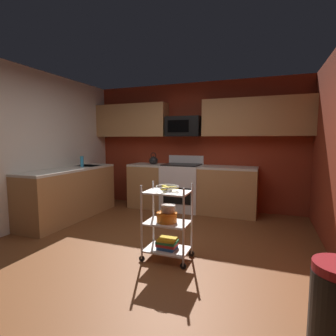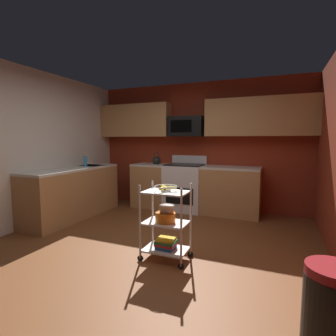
{
  "view_description": "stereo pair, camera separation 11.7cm",
  "coord_description": "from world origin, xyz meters",
  "px_view_note": "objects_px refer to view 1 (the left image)",
  "views": [
    {
      "loc": [
        1.44,
        -2.98,
        1.44
      ],
      "look_at": [
        0.18,
        0.36,
        1.05
      ],
      "focal_mm": 28.22,
      "sensor_mm": 36.0,
      "label": 1
    },
    {
      "loc": [
        1.55,
        -2.94,
        1.44
      ],
      "look_at": [
        0.18,
        0.36,
        1.05
      ],
      "focal_mm": 28.22,
      "sensor_mm": 36.0,
      "label": 2
    }
  ],
  "objects_px": {
    "mixing_bowl_small": "(168,208)",
    "book_stack": "(167,243)",
    "kettle": "(153,160)",
    "mixing_bowl_large": "(167,217)",
    "fruit_bowl": "(167,187)",
    "rolling_cart": "(167,223)",
    "microwave": "(184,127)",
    "oven_range": "(182,187)",
    "dish_soap_bottle": "(82,162)"
  },
  "relations": [
    {
      "from": "mixing_bowl_small",
      "to": "book_stack",
      "type": "distance_m",
      "value": 0.43
    },
    {
      "from": "book_stack",
      "to": "kettle",
      "type": "distance_m",
      "value": 2.64
    },
    {
      "from": "mixing_bowl_small",
      "to": "mixing_bowl_large",
      "type": "bearing_deg",
      "value": -95.02
    },
    {
      "from": "fruit_bowl",
      "to": "rolling_cart",
      "type": "bearing_deg",
      "value": 0.0
    },
    {
      "from": "microwave",
      "to": "mixing_bowl_large",
      "type": "height_order",
      "value": "microwave"
    },
    {
      "from": "kettle",
      "to": "mixing_bowl_small",
      "type": "bearing_deg",
      "value": -62.18
    },
    {
      "from": "book_stack",
      "to": "fruit_bowl",
      "type": "bearing_deg",
      "value": 180.0
    },
    {
      "from": "rolling_cart",
      "to": "fruit_bowl",
      "type": "bearing_deg",
      "value": 0.0
    },
    {
      "from": "fruit_bowl",
      "to": "mixing_bowl_small",
      "type": "bearing_deg",
      "value": 94.45
    },
    {
      "from": "book_stack",
      "to": "oven_range",
      "type": "bearing_deg",
      "value": 103.33
    },
    {
      "from": "oven_range",
      "to": "dish_soap_bottle",
      "type": "bearing_deg",
      "value": -149.72
    },
    {
      "from": "oven_range",
      "to": "mixing_bowl_small",
      "type": "xyz_separation_m",
      "value": [
        0.53,
        -2.2,
        0.14
      ]
    },
    {
      "from": "mixing_bowl_small",
      "to": "dish_soap_bottle",
      "type": "distance_m",
      "value": 2.56
    },
    {
      "from": "microwave",
      "to": "fruit_bowl",
      "type": "bearing_deg",
      "value": -77.24
    },
    {
      "from": "fruit_bowl",
      "to": "kettle",
      "type": "bearing_deg",
      "value": 117.5
    },
    {
      "from": "mixing_bowl_small",
      "to": "dish_soap_bottle",
      "type": "height_order",
      "value": "dish_soap_bottle"
    },
    {
      "from": "mixing_bowl_large",
      "to": "mixing_bowl_small",
      "type": "distance_m",
      "value": 0.11
    },
    {
      "from": "book_stack",
      "to": "microwave",
      "type": "bearing_deg",
      "value": 102.76
    },
    {
      "from": "book_stack",
      "to": "dish_soap_bottle",
      "type": "distance_m",
      "value": 2.67
    },
    {
      "from": "oven_range",
      "to": "microwave",
      "type": "bearing_deg",
      "value": 90.26
    },
    {
      "from": "rolling_cart",
      "to": "kettle",
      "type": "height_order",
      "value": "kettle"
    },
    {
      "from": "fruit_bowl",
      "to": "kettle",
      "type": "height_order",
      "value": "kettle"
    },
    {
      "from": "oven_range",
      "to": "rolling_cart",
      "type": "distance_m",
      "value": 2.3
    },
    {
      "from": "kettle",
      "to": "fruit_bowl",
      "type": "bearing_deg",
      "value": -62.5
    },
    {
      "from": "mixing_bowl_large",
      "to": "kettle",
      "type": "distance_m",
      "value": 2.56
    },
    {
      "from": "kettle",
      "to": "book_stack",
      "type": "bearing_deg",
      "value": -62.5
    },
    {
      "from": "oven_range",
      "to": "mixing_bowl_large",
      "type": "bearing_deg",
      "value": -76.82
    },
    {
      "from": "mixing_bowl_small",
      "to": "fruit_bowl",
      "type": "bearing_deg",
      "value": -85.55
    },
    {
      "from": "microwave",
      "to": "dish_soap_bottle",
      "type": "distance_m",
      "value": 2.12
    },
    {
      "from": "mixing_bowl_large",
      "to": "rolling_cart",
      "type": "bearing_deg",
      "value": 0.0
    },
    {
      "from": "microwave",
      "to": "kettle",
      "type": "height_order",
      "value": "microwave"
    },
    {
      "from": "rolling_cart",
      "to": "oven_range",
      "type": "bearing_deg",
      "value": 103.33
    },
    {
      "from": "book_stack",
      "to": "kettle",
      "type": "relative_size",
      "value": 0.91
    },
    {
      "from": "kettle",
      "to": "dish_soap_bottle",
      "type": "xyz_separation_m",
      "value": [
        -1.06,
        -0.98,
        0.02
      ]
    },
    {
      "from": "mixing_bowl_large",
      "to": "dish_soap_bottle",
      "type": "bearing_deg",
      "value": 150.54
    },
    {
      "from": "dish_soap_bottle",
      "to": "mixing_bowl_large",
      "type": "bearing_deg",
      "value": -29.46
    },
    {
      "from": "oven_range",
      "to": "dish_soap_bottle",
      "type": "distance_m",
      "value": 2.03
    },
    {
      "from": "microwave",
      "to": "book_stack",
      "type": "bearing_deg",
      "value": -77.24
    },
    {
      "from": "fruit_bowl",
      "to": "book_stack",
      "type": "bearing_deg",
      "value": 0.0
    },
    {
      "from": "mixing_bowl_small",
      "to": "kettle",
      "type": "xyz_separation_m",
      "value": [
        -1.16,
        2.19,
        0.38
      ]
    },
    {
      "from": "oven_range",
      "to": "fruit_bowl",
      "type": "relative_size",
      "value": 4.04
    },
    {
      "from": "oven_range",
      "to": "mixing_bowl_small",
      "type": "distance_m",
      "value": 2.26
    },
    {
      "from": "fruit_bowl",
      "to": "book_stack",
      "type": "distance_m",
      "value": 0.68
    },
    {
      "from": "rolling_cart",
      "to": "book_stack",
      "type": "distance_m",
      "value": 0.26
    },
    {
      "from": "rolling_cart",
      "to": "fruit_bowl",
      "type": "relative_size",
      "value": 3.36
    },
    {
      "from": "rolling_cart",
      "to": "mixing_bowl_small",
      "type": "bearing_deg",
      "value": 94.45
    },
    {
      "from": "mixing_bowl_large",
      "to": "book_stack",
      "type": "bearing_deg",
      "value": 0.0
    },
    {
      "from": "mixing_bowl_large",
      "to": "kettle",
      "type": "height_order",
      "value": "kettle"
    },
    {
      "from": "rolling_cart",
      "to": "book_stack",
      "type": "relative_size",
      "value": 3.8
    },
    {
      "from": "microwave",
      "to": "fruit_bowl",
      "type": "distance_m",
      "value": 2.53
    }
  ]
}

